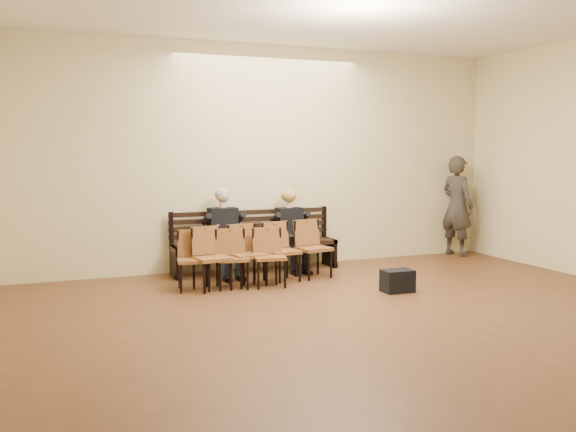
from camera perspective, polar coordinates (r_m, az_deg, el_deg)
name	(u,v)px	position (r m, az deg, el deg)	size (l,w,h in m)	color
ground	(462,360)	(6.09, 15.23, -12.25)	(10.00, 10.00, 0.00)	brown
room_walls	(419,81)	(6.46, 11.55, 11.66)	(8.02, 10.01, 3.51)	beige
bench	(256,257)	(9.91, -2.89, -3.65)	(2.60, 0.90, 0.45)	black
seated_man	(225,233)	(9.58, -5.64, -1.54)	(0.53, 0.73, 1.27)	black
seated_woman	(292,234)	(9.94, 0.32, -1.58)	(0.49, 0.68, 1.15)	black
laptop	(231,239)	(9.44, -5.12, -2.09)	(0.31, 0.24, 0.23)	silver
water_bottle	(308,235)	(9.76, 1.79, -1.73)	(0.07, 0.07, 0.25)	silver
bag	(397,281)	(8.63, 9.70, -5.70)	(0.40, 0.27, 0.30)	black
passerby	(457,198)	(11.70, 14.80, 1.53)	(0.74, 0.49, 2.03)	#322E29
chair_row_front	(265,253)	(9.00, -2.04, -3.34)	(2.07, 0.46, 0.85)	brown
chair_row_back	(232,259)	(8.71, -4.99, -3.82)	(1.45, 0.44, 0.81)	brown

